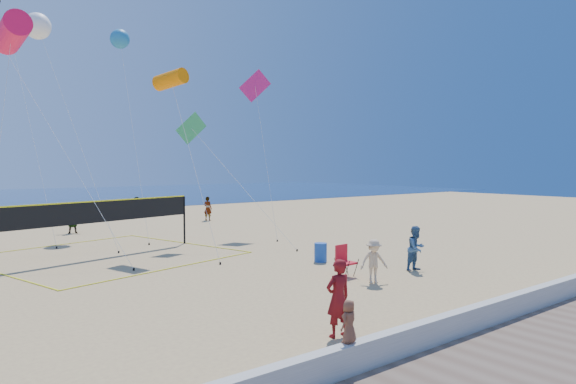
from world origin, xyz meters
TOP-DOWN VIEW (x-y plane):
  - ground at (0.00, 0.00)m, footprint 120.00×120.00m
  - seawall at (0.00, -3.00)m, footprint 32.00×0.30m
  - boardwalk at (0.00, -5.00)m, footprint 32.00×3.60m
  - woman at (-0.51, -1.27)m, footprint 0.73×0.51m
  - toddler at (-1.82, -2.95)m, footprint 0.47×0.36m
  - bystander_a at (7.27, 2.48)m, footprint 0.85×0.67m
  - bystander_b at (4.38, 2.05)m, footprint 1.14×0.96m
  - far_person_1 at (-0.15, 22.21)m, footprint 1.50×0.84m
  - far_person_2 at (9.83, 23.54)m, footprint 0.70×0.78m
  - far_person_4 at (6.74, 29.47)m, footprint 0.76×1.11m
  - camp_chair at (4.30, 3.44)m, footprint 0.67×0.81m
  - trash_barrel at (5.53, 6.13)m, footprint 0.67×0.67m
  - volleyball_net at (-1.18, 13.25)m, footprint 11.49×11.38m
  - kite_0 at (-4.65, 13.92)m, footprint 2.31×4.94m
  - kite_2 at (2.11, 13.26)m, footprint 1.33×6.06m
  - kite_4 at (3.81, 13.94)m, footprint 3.67×5.55m
  - kite_5 at (9.16, 16.21)m, footprint 2.68×4.85m
  - kite_6 at (-1.92, 21.83)m, footprint 2.31×9.11m
  - kite_7 at (3.02, 22.45)m, footprint 2.06×8.09m
  - kite_8 at (-2.72, 25.59)m, footprint 0.94×9.82m

SIDE VIEW (x-z plane):
  - ground at x=0.00m, z-range 0.00..0.00m
  - boardwalk at x=0.00m, z-range 0.00..0.03m
  - seawall at x=0.00m, z-range 0.00..0.60m
  - trash_barrel at x=5.53m, z-range 0.00..0.80m
  - camp_chair at x=4.30m, z-range 0.02..1.31m
  - bystander_b at x=4.38m, z-range 0.00..1.53m
  - far_person_1 at x=-0.15m, z-range 0.00..1.55m
  - far_person_4 at x=6.74m, z-range 0.00..1.59m
  - bystander_a at x=7.27m, z-range 0.00..1.74m
  - far_person_2 at x=9.83m, z-range 0.00..1.79m
  - woman at x=-0.51m, z-range 0.00..1.88m
  - toddler at x=-1.82m, z-range 0.60..1.46m
  - volleyball_net at x=-1.18m, z-range 0.48..3.02m
  - kite_4 at x=3.81m, z-range 2.31..9.22m
  - kite_2 at x=2.11m, z-range 3.88..12.65m
  - kite_5 at x=9.16m, z-range 3.67..13.71m
  - kite_0 at x=-4.65m, z-range 4.43..14.73m
  - kite_6 at x=-1.92m, z-range 5.61..18.32m
  - kite_7 at x=3.02m, z-range 5.74..18.46m
  - kite_8 at x=-2.72m, z-range 6.08..19.30m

